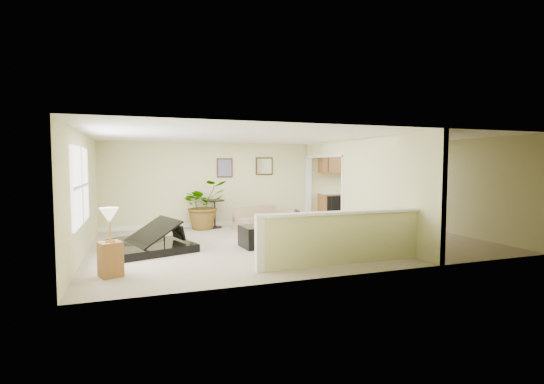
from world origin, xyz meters
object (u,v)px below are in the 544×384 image
object	(u,v)px
lamp_stand	(110,247)
piano	(149,221)
small_plant	(297,218)
piano_bench	(251,237)
loveseat	(260,217)
palm_plant	(204,205)
accent_table	(215,210)

from	to	relation	value
lamp_stand	piano	bearing A→B (deg)	70.51
piano	lamp_stand	size ratio (longest dim) A/B	1.92
small_plant	lamp_stand	xyz separation A→B (m)	(-5.08, -4.11, 0.28)
piano_bench	lamp_stand	xyz separation A→B (m)	(-2.82, -1.42, 0.25)
loveseat	palm_plant	bearing A→B (deg)	150.00
accent_table	lamp_stand	size ratio (longest dim) A/B	0.72
piano	palm_plant	bearing A→B (deg)	38.86
small_plant	palm_plant	bearing A→B (deg)	175.71
piano_bench	lamp_stand	world-z (taller)	lamp_stand
accent_table	small_plant	world-z (taller)	accent_table
small_plant	loveseat	bearing A→B (deg)	-172.96
piano_bench	palm_plant	bearing A→B (deg)	100.95
palm_plant	lamp_stand	world-z (taller)	palm_plant
loveseat	piano_bench	bearing A→B (deg)	-129.03
piano	accent_table	size ratio (longest dim) A/B	2.67
piano_bench	accent_table	world-z (taller)	accent_table
loveseat	accent_table	bearing A→B (deg)	142.98
accent_table	lamp_stand	world-z (taller)	lamp_stand
palm_plant	lamp_stand	distance (m)	4.88
piano	accent_table	distance (m)	3.17
loveseat	small_plant	size ratio (longest dim) A/B	3.43
piano	loveseat	size ratio (longest dim) A/B	1.33
piano	lamp_stand	distance (m)	2.02
small_plant	accent_table	bearing A→B (deg)	173.10
accent_table	palm_plant	world-z (taller)	palm_plant
piano	small_plant	world-z (taller)	piano
piano	small_plant	size ratio (longest dim) A/B	4.55
loveseat	lamp_stand	world-z (taller)	lamp_stand
piano	loveseat	bearing A→B (deg)	15.03
piano	palm_plant	size ratio (longest dim) A/B	1.43
loveseat	lamp_stand	distance (m)	5.52
loveseat	accent_table	size ratio (longest dim) A/B	2.01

